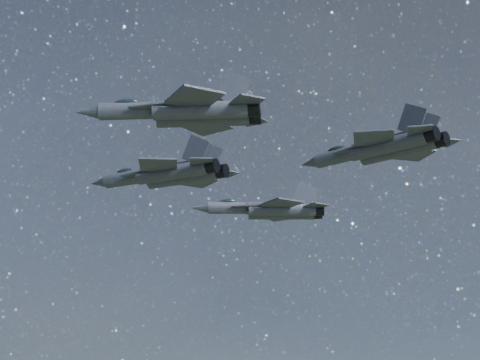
% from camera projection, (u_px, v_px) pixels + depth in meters
% --- Properties ---
extents(jet_lead, '(20.43, 14.09, 5.13)m').
position_uv_depth(jet_lead, '(167.00, 174.00, 89.43)').
color(jet_lead, '#363A44').
extents(jet_left, '(19.10, 12.85, 4.82)m').
position_uv_depth(jet_left, '(271.00, 210.00, 100.89)').
color(jet_left, '#363A44').
extents(jet_right, '(19.20, 13.12, 4.82)m').
position_uv_depth(jet_right, '(186.00, 112.00, 71.04)').
color(jet_right, '#363A44').
extents(jet_slot, '(16.67, 10.91, 4.30)m').
position_uv_depth(jet_slot, '(381.00, 148.00, 71.64)').
color(jet_slot, '#363A44').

